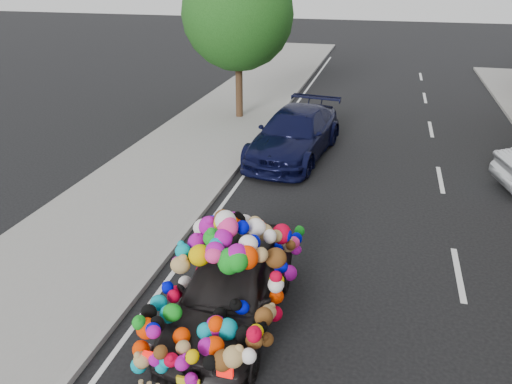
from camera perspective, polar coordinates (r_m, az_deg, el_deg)
ground at (r=10.99m, az=3.20°, el=-6.68°), size 100.00×100.00×0.00m
sidewalk at (r=12.40m, az=-16.67°, el=-3.56°), size 4.00×60.00×0.12m
kerb at (r=11.57m, az=-8.30°, el=-4.82°), size 0.15×60.00×0.13m
lane_markings at (r=10.99m, az=22.12°, el=-8.65°), size 6.00×50.00×0.01m
tree_near_sidewalk at (r=19.61m, az=-2.06°, el=19.71°), size 4.20×4.20×6.13m
plush_art_car at (r=8.49m, az=-2.83°, el=-8.97°), size 1.97×4.15×1.99m
navy_sedan at (r=16.10m, az=4.46°, el=6.63°), size 2.72×5.35×1.49m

